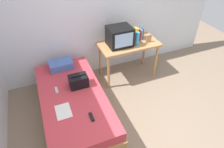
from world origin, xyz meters
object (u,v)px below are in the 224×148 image
object	(u,v)px
bed	(74,105)
magazine	(63,111)
handbag	(78,81)
remote_silver	(57,90)
tv	(120,36)
water_bottle	(137,39)
book_row	(139,34)
picture_frame	(149,39)
remote_dark	(92,117)
pillow	(61,65)
desk	(129,48)

from	to	relation	value
bed	magazine	world-z (taller)	magazine
handbag	remote_silver	bearing A→B (deg)	176.47
tv	water_bottle	world-z (taller)	tv
book_row	magazine	distance (m)	2.09
picture_frame	magazine	world-z (taller)	picture_frame
magazine	remote_dark	world-z (taller)	remote_dark
pillow	book_row	bearing A→B (deg)	0.58
pillow	handbag	xyz separation A→B (m)	(0.17, -0.61, 0.03)
handbag	remote_dark	world-z (taller)	handbag
tv	handbag	world-z (taller)	tv
bed	pillow	distance (m)	0.83
pillow	remote_silver	xyz separation A→B (m)	(-0.19, -0.59, -0.06)
magazine	handbag	bearing A→B (deg)	52.35
water_bottle	desk	bearing A→B (deg)	133.47
book_row	picture_frame	world-z (taller)	book_row
bed	desk	bearing A→B (deg)	27.69
picture_frame	remote_silver	bearing A→B (deg)	-167.80
tv	book_row	distance (m)	0.46
bed	magazine	distance (m)	0.44
bed	tv	distance (m)	1.49
water_bottle	remote_dark	xyz separation A→B (m)	(-1.28, -1.13, -0.39)
tv	magazine	size ratio (longest dim) A/B	1.52
magazine	remote_dark	size ratio (longest dim) A/B	1.86
desk	remote_silver	bearing A→B (deg)	-161.26
handbag	bed	bearing A→B (deg)	-135.79
desk	pillow	bearing A→B (deg)	176.98
tv	water_bottle	distance (m)	0.34
pillow	tv	bearing A→B (deg)	-3.34
pillow	magazine	bearing A→B (deg)	-99.51
picture_frame	pillow	xyz separation A→B (m)	(-1.70, 0.18, -0.28)
remote_silver	pillow	bearing A→B (deg)	71.91
picture_frame	pillow	world-z (taller)	picture_frame
bed	pillow	bearing A→B (deg)	91.11
pillow	remote_dark	size ratio (longest dim) A/B	2.68
book_row	handbag	bearing A→B (deg)	-156.07
bed	water_bottle	size ratio (longest dim) A/B	7.70
book_row	remote_dark	bearing A→B (deg)	-136.76
tv	water_bottle	bearing A→B (deg)	-21.11
bed	pillow	world-z (taller)	pillow
bed	remote_silver	size ratio (longest dim) A/B	13.89
tv	remote_silver	size ratio (longest dim) A/B	3.06
tv	handbag	xyz separation A→B (m)	(-0.96, -0.54, -0.35)
magazine	remote_silver	distance (m)	0.47
bed	pillow	size ratio (longest dim) A/B	4.78
book_row	picture_frame	distance (m)	0.23
picture_frame	pillow	size ratio (longest dim) A/B	0.36
water_bottle	magazine	bearing A→B (deg)	-151.59
bed	remote_dark	bearing A→B (deg)	-75.06
pillow	remote_silver	size ratio (longest dim) A/B	2.90
tv	magazine	distance (m)	1.70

